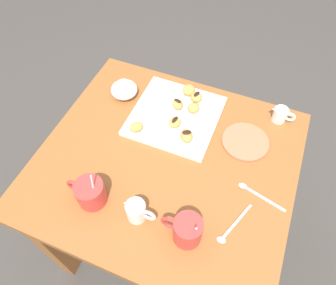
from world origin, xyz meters
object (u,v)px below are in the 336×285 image
beignet_0 (136,127)px  saucer_coral_left (245,142)px  pastry_plate_square (175,116)px  cream_pitcher_white (137,211)px  beignet_5 (189,90)px  beignet_6 (178,104)px  beignet_1 (196,97)px  beignet_3 (187,136)px  dining_table (166,180)px  chocolate_sauce_pitcher (281,114)px  coffee_mug_red_left (187,230)px  coffee_mug_red_right (90,192)px  beignet_4 (194,108)px  beignet_2 (175,123)px  ice_cream_bowl (124,89)px

beignet_0 → saucer_coral_left: bearing=-164.6°
pastry_plate_square → beignet_0: bearing=49.2°
cream_pitcher_white → beignet_0: size_ratio=2.04×
beignet_5 → beignet_6: size_ratio=1.21×
beignet_1 → beignet_3: size_ratio=0.83×
dining_table → chocolate_sauce_pitcher: (-0.32, -0.33, 0.18)m
dining_table → coffee_mug_red_left: coffee_mug_red_left is taller
coffee_mug_red_right → beignet_6: (-0.11, -0.45, -0.01)m
dining_table → beignet_4: bearing=-94.0°
coffee_mug_red_left → coffee_mug_red_right: coffee_mug_red_left is taller
beignet_5 → beignet_3: bearing=108.0°
coffee_mug_red_left → chocolate_sauce_pitcher: size_ratio=1.58×
beignet_0 → beignet_6: (-0.10, -0.15, 0.00)m
coffee_mug_red_left → cream_pitcher_white: bearing=-0.8°
saucer_coral_left → beignet_5: bearing=-27.3°
cream_pitcher_white → chocolate_sauce_pitcher: cream_pitcher_white is taller
dining_table → beignet_3: beignet_3 is taller
chocolate_sauce_pitcher → beignet_6: chocolate_sauce_pitcher is taller
pastry_plate_square → beignet_2: (-0.02, 0.05, 0.02)m
dining_table → beignet_6: size_ratio=19.07×
beignet_2 → beignet_5: (0.01, -0.17, 0.00)m
chocolate_sauce_pitcher → saucer_coral_left: size_ratio=0.55×
beignet_5 → beignet_0: bearing=65.1°
ice_cream_bowl → beignet_4: bearing=-178.4°
beignet_3 → beignet_6: bearing=-56.9°
saucer_coral_left → dining_table: bearing=36.8°
coffee_mug_red_right → beignet_1: (-0.17, -0.51, -0.01)m
ice_cream_bowl → beignet_3: bearing=157.9°
coffee_mug_red_left → beignet_6: bearing=-65.8°
beignet_4 → beignet_6: bearing=6.1°
coffee_mug_red_left → cream_pitcher_white: size_ratio=1.39×
beignet_5 → beignet_2: bearing=92.8°
coffee_mug_red_right → chocolate_sauce_pitcher: (-0.48, -0.55, -0.02)m
beignet_0 → beignet_2: (-0.12, -0.07, 0.00)m
coffee_mug_red_right → beignet_2: 0.39m
beignet_4 → beignet_5: (0.05, -0.08, -0.00)m
ice_cream_bowl → saucer_coral_left: (-0.50, 0.05, -0.03)m
dining_table → cream_pitcher_white: bearing=89.0°
pastry_plate_square → beignet_0: 0.16m
beignet_4 → beignet_5: 0.09m
coffee_mug_red_left → beignet_1: 0.53m
dining_table → chocolate_sauce_pitcher: 0.49m
dining_table → pastry_plate_square: 0.25m
beignet_3 → beignet_4: bearing=-81.2°
coffee_mug_red_left → ice_cream_bowl: coffee_mug_red_left is taller
coffee_mug_red_left → ice_cream_bowl: bearing=-46.3°
saucer_coral_left → beignet_2: 0.26m
coffee_mug_red_right → beignet_5: 0.55m
ice_cream_bowl → saucer_coral_left: 0.51m
dining_table → chocolate_sauce_pitcher: size_ratio=9.43×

